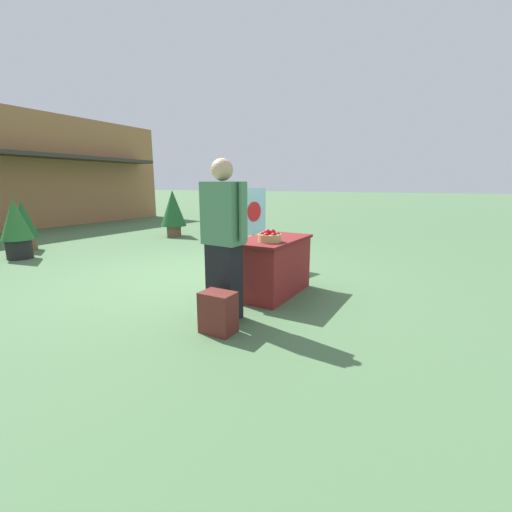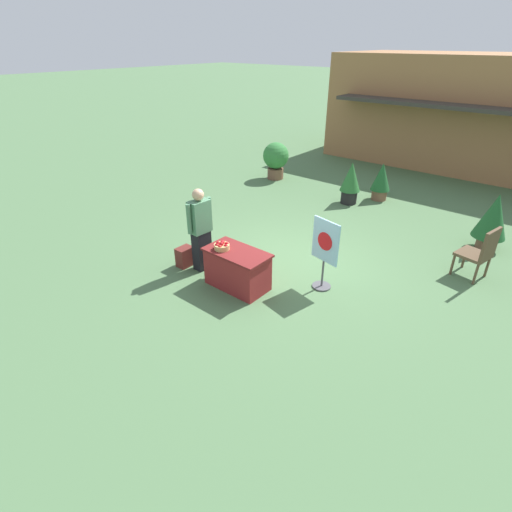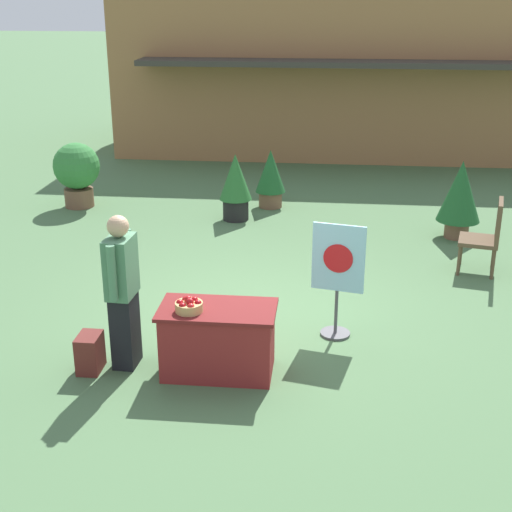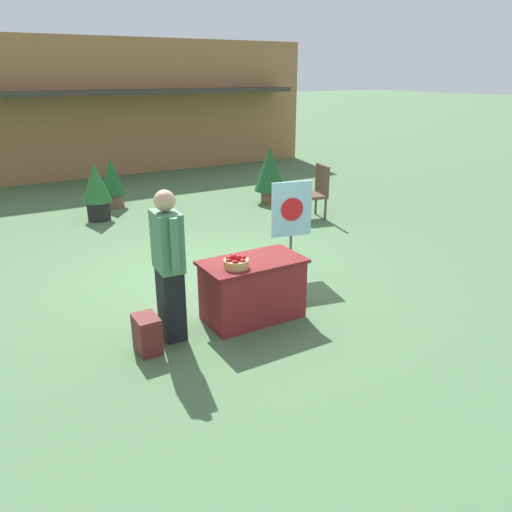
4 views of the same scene
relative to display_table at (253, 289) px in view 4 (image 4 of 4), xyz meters
name	(u,v)px [view 4 (image 4 of 4)]	position (x,y,z in m)	size (l,w,h in m)	color
ground_plane	(214,277)	(0.15, 1.41, -0.38)	(120.00, 120.00, 0.00)	#4C7047
storefront_building	(110,104)	(1.73, 12.09, 1.52)	(11.62, 5.37, 3.80)	#9E6B42
display_table	(253,289)	(0.00, 0.00, 0.00)	(1.24, 0.69, 0.76)	maroon
apple_basket	(236,262)	(-0.28, -0.11, 0.44)	(0.29, 0.29, 0.16)	tan
person_visitor	(169,265)	(-1.03, 0.06, 0.50)	(0.28, 0.61, 1.73)	black
backpack	(147,334)	(-1.39, -0.11, -0.17)	(0.24, 0.34, 0.42)	maroon
poster_board	(291,223)	(1.26, 1.02, 0.39)	(0.61, 0.36, 1.40)	#4C4C51
patio_chair	(316,189)	(3.43, 3.26, 0.22)	(0.66, 0.66, 1.10)	brown
potted_plant_far_left	(112,181)	(0.04, 6.25, 0.22)	(0.56, 0.56, 1.10)	brown
potted_plant_far_right	(270,171)	(3.28, 4.81, 0.36)	(0.71, 0.71, 1.30)	brown
potted_plant_near_left	(96,189)	(-0.52, 5.40, 0.27)	(0.58, 0.58, 1.20)	black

